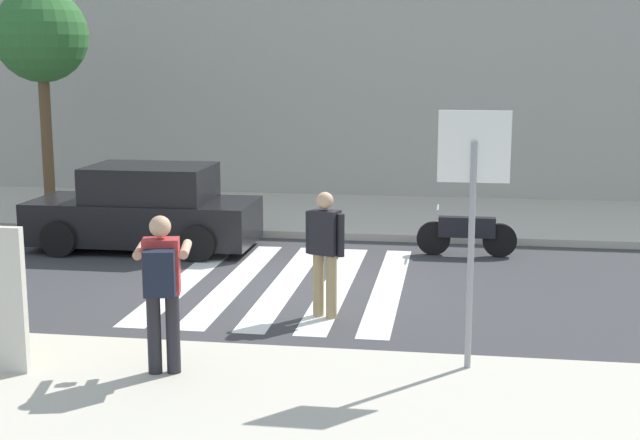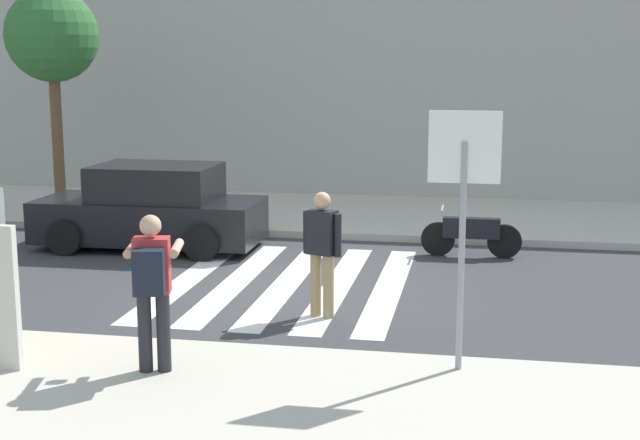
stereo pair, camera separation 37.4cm
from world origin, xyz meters
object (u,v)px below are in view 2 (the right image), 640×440
(photographer_with_backpack, at_px, (152,280))
(parked_car_black, at_px, (152,209))
(stop_sign, at_px, (464,183))
(motorcycle, at_px, (471,234))
(pedestrian_crossing, at_px, (322,247))
(street_tree_west, at_px, (52,38))

(photographer_with_backpack, distance_m, parked_car_black, 7.10)
(stop_sign, height_order, motorcycle, stop_sign)
(stop_sign, height_order, pedestrian_crossing, stop_sign)
(photographer_with_backpack, height_order, parked_car_black, photographer_with_backpack)
(photographer_with_backpack, bearing_deg, pedestrian_crossing, 64.65)
(parked_car_black, xyz_separation_m, motorcycle, (5.81, 0.30, -0.31))
(photographer_with_backpack, bearing_deg, stop_sign, 12.29)
(stop_sign, xyz_separation_m, street_tree_west, (-8.99, 8.71, 1.69))
(pedestrian_crossing, relative_size, street_tree_west, 0.36)
(photographer_with_backpack, height_order, motorcycle, photographer_with_backpack)
(stop_sign, height_order, photographer_with_backpack, stop_sign)
(street_tree_west, bearing_deg, photographer_with_backpack, -58.52)
(stop_sign, distance_m, pedestrian_crossing, 3.09)
(pedestrian_crossing, height_order, parked_car_black, pedestrian_crossing)
(street_tree_west, bearing_deg, motorcycle, -15.50)
(stop_sign, relative_size, pedestrian_crossing, 1.63)
(pedestrian_crossing, bearing_deg, stop_sign, -47.91)
(photographer_with_backpack, distance_m, street_tree_west, 11.36)
(motorcycle, bearing_deg, street_tree_west, 164.50)
(parked_car_black, bearing_deg, stop_sign, -45.58)
(motorcycle, bearing_deg, pedestrian_crossing, -115.19)
(stop_sign, xyz_separation_m, photographer_with_backpack, (-3.23, -0.70, -1.02))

